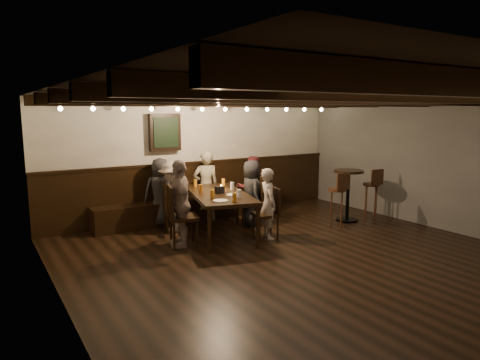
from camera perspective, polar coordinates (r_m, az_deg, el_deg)
room at (r=7.63m, az=-2.89°, el=1.02°), size 7.00×7.00×7.00m
dining_table at (r=7.45m, az=-2.83°, el=-2.17°), size 1.40×2.17×0.75m
chair_left_near at (r=7.84m, az=-8.74°, el=-4.82°), size 0.50×0.50×0.89m
chair_left_far at (r=6.97m, az=-7.68°, el=-6.30°), size 0.55×0.55×0.99m
chair_right_near at (r=8.16m, az=1.33°, el=-4.03°), size 0.53×0.53×0.95m
chair_right_far at (r=7.34m, az=3.54°, el=-5.74°), size 0.49×0.49×0.87m
person_bench_left at (r=8.18m, az=-10.51°, el=-1.59°), size 0.72×0.57×1.30m
person_bench_centre at (r=8.46m, az=-4.57°, el=-0.82°), size 0.57×0.45×1.38m
person_bench_right at (r=8.56m, az=1.54°, el=-1.05°), size 0.72×0.63×1.27m
person_left_near at (r=7.76m, az=-9.03°, el=-2.24°), size 0.67×0.91×1.27m
person_left_far at (r=6.87m, az=-8.00°, el=-3.10°), size 0.55×0.89×1.41m
person_right_near at (r=8.10m, az=1.54°, el=-1.73°), size 0.54×0.69×1.25m
person_right_far at (r=7.27m, az=3.80°, el=-3.15°), size 0.39×0.50×1.21m
pint_a at (r=8.04m, az=-6.00°, el=-0.42°), size 0.07×0.07×0.14m
pint_b at (r=8.11m, az=-2.25°, el=-0.30°), size 0.07×0.07×0.14m
pint_c at (r=7.46m, az=-5.27°, el=-1.16°), size 0.07×0.07×0.14m
pint_d at (r=7.69m, az=-1.04°, el=-0.81°), size 0.07×0.07×0.14m
pint_e at (r=6.95m, az=-3.70°, el=-1.90°), size 0.07×0.07×0.14m
pint_f at (r=6.96m, az=-0.14°, el=-1.86°), size 0.07×0.07×0.14m
pint_g at (r=6.68m, az=-0.75°, el=-2.32°), size 0.07×0.07×0.14m
plate_near at (r=6.74m, az=-2.62°, el=-2.78°), size 0.24×0.24×0.01m
plate_far at (r=7.20m, az=-0.86°, el=-2.00°), size 0.24×0.24×0.01m
condiment_caddy at (r=7.38m, az=-2.75°, el=-1.32°), size 0.15×0.10×0.12m
candle at (r=7.75m, az=-2.52°, el=-1.08°), size 0.05×0.05×0.05m
high_top_table at (r=8.66m, az=14.21°, el=-1.00°), size 0.57×0.57×1.02m
bar_stool_left at (r=8.22m, az=12.76°, el=-3.50°), size 0.32×0.34×1.03m
bar_stool_right at (r=8.98m, az=17.07°, el=-2.62°), size 0.33×0.35×1.03m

